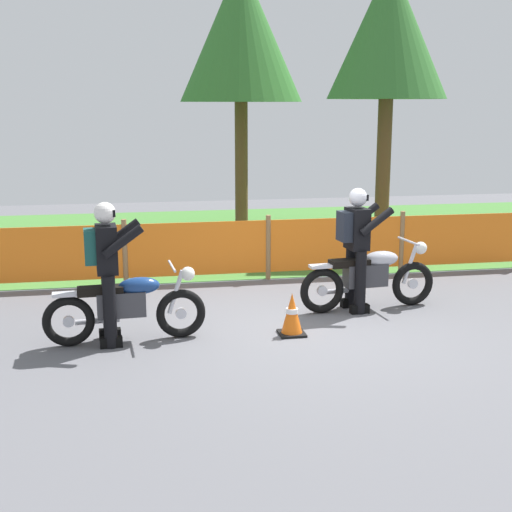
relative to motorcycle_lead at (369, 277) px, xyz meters
name	(u,v)px	position (x,y,z in m)	size (l,w,h in m)	color
ground	(307,327)	(-1.04, -0.60, -0.47)	(24.00, 24.00, 0.02)	#5B5B60
grass_verge	(233,236)	(-1.04, 5.69, -0.45)	(24.00, 7.57, 0.01)	#427A33
barrier_fence	(268,246)	(-1.04, 1.90, 0.08)	(9.15, 0.08, 1.05)	olive
tree_leftmost	(241,33)	(-0.77, 6.21, 3.78)	(2.60, 2.60, 5.71)	brown
tree_near_left	(388,32)	(1.69, 4.12, 3.64)	(2.27, 2.27, 5.40)	brown
motorcycle_lead	(369,277)	(0.00, 0.00, 0.00)	(1.99, 0.59, 0.94)	black
motorcycle_trailing	(126,306)	(-3.30, -0.78, -0.02)	(1.92, 0.57, 0.91)	black
rider_lead	(356,242)	(-0.22, -0.02, 0.49)	(0.71, 0.59, 1.69)	black
rider_trailing	(107,265)	(-3.50, -0.80, 0.49)	(0.70, 0.57, 1.69)	black
traffic_cone	(292,314)	(-1.30, -0.89, -0.20)	(0.32, 0.32, 0.53)	black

